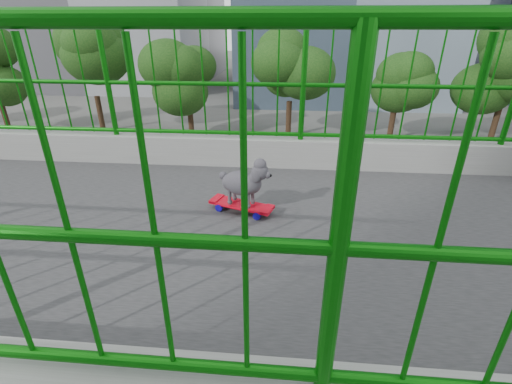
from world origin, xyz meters
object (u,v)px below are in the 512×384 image
object	(u,v)px
skateboard	(241,206)
poodle	(244,182)
car_1	(209,240)
car_4	(508,164)
car_0	(150,297)
car_2	(13,195)
car_3	(497,187)

from	to	relation	value
skateboard	poodle	xyz separation A→B (m)	(0.01, 0.02, 0.22)
car_1	car_4	size ratio (longest dim) A/B	0.97
car_0	car_2	xyz separation A→B (m)	(-6.40, -9.38, 0.07)
car_0	skateboard	bearing A→B (deg)	33.34
poodle	car_3	distance (m)	20.19
car_1	car_2	size ratio (longest dim) A/B	0.86
poodle	car_2	size ratio (longest dim) A/B	0.08
skateboard	car_1	distance (m)	11.18
skateboard	car_0	world-z (taller)	skateboard
car_1	poodle	bearing A→B (deg)	15.95
car_2	car_1	bearing A→B (deg)	-106.80
poodle	car_4	world-z (taller)	poodle
car_4	car_2	bearing A→B (deg)	103.43
poodle	car_0	world-z (taller)	poodle
skateboard	car_0	bearing A→B (deg)	-127.47
car_2	car_3	world-z (taller)	car_2
poodle	car_1	distance (m)	11.32
poodle	car_4	xyz separation A→B (m)	(-18.49, 13.65, -6.48)
car_0	car_4	size ratio (longest dim) A/B	0.83
car_2	car_3	xyz separation A→B (m)	(-3.20, 24.58, -0.02)
skateboard	car_1	world-z (taller)	skateboard
car_3	poodle	bearing A→B (deg)	143.20
car_0	car_2	world-z (taller)	car_2
poodle	car_2	bearing A→B (deg)	-113.41
skateboard	car_4	distance (m)	23.83
skateboard	poodle	size ratio (longest dim) A/B	1.28
poodle	car_3	world-z (taller)	poodle
skateboard	car_2	distance (m)	18.92
car_2	skateboard	bearing A→B (deg)	-132.63
car_1	car_0	bearing A→B (deg)	-20.83
skateboard	car_0	size ratio (longest dim) A/B	0.14
car_1	car_3	xyz separation A→B (m)	(-6.40, 13.98, -0.04)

